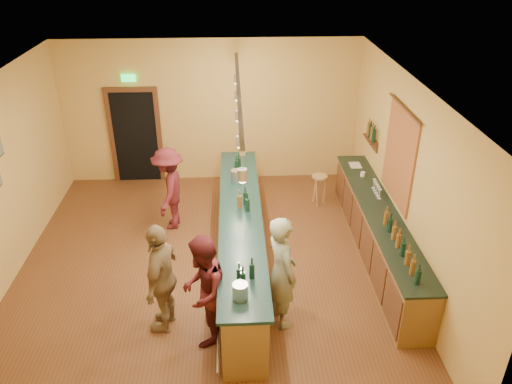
{
  "coord_description": "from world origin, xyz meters",
  "views": [
    {
      "loc": [
        0.47,
        -7.06,
        5.23
      ],
      "look_at": [
        0.83,
        0.2,
        1.34
      ],
      "focal_mm": 35.0,
      "sensor_mm": 36.0,
      "label": 1
    }
  ],
  "objects_px": {
    "tasting_bar": "(241,237)",
    "customer_b": "(162,278)",
    "bartender": "(281,272)",
    "customer_c": "(169,189)",
    "customer_a": "(203,291)",
    "back_counter": "(378,233)",
    "bar_stool": "(319,182)"
  },
  "relations": [
    {
      "from": "tasting_bar",
      "to": "customer_b",
      "type": "bearing_deg",
      "value": -129.47
    },
    {
      "from": "bartender",
      "to": "customer_b",
      "type": "relative_size",
      "value": 1.03
    },
    {
      "from": "customer_b",
      "to": "customer_c",
      "type": "bearing_deg",
      "value": -163.81
    },
    {
      "from": "bartender",
      "to": "customer_a",
      "type": "distance_m",
      "value": 1.14
    },
    {
      "from": "back_counter",
      "to": "bar_stool",
      "type": "height_order",
      "value": "back_counter"
    },
    {
      "from": "tasting_bar",
      "to": "bar_stool",
      "type": "height_order",
      "value": "tasting_bar"
    },
    {
      "from": "tasting_bar",
      "to": "customer_c",
      "type": "relative_size",
      "value": 3.11
    },
    {
      "from": "customer_a",
      "to": "bar_stool",
      "type": "relative_size",
      "value": 2.52
    },
    {
      "from": "bar_stool",
      "to": "customer_b",
      "type": "bearing_deg",
      "value": -128.86
    },
    {
      "from": "tasting_bar",
      "to": "bartender",
      "type": "xyz_separation_m",
      "value": [
        0.55,
        -1.37,
        0.28
      ]
    },
    {
      "from": "tasting_bar",
      "to": "customer_c",
      "type": "xyz_separation_m",
      "value": [
        -1.33,
        1.39,
        0.21
      ]
    },
    {
      "from": "back_counter",
      "to": "customer_a",
      "type": "distance_m",
      "value": 3.5
    },
    {
      "from": "tasting_bar",
      "to": "customer_b",
      "type": "distance_m",
      "value": 1.81
    },
    {
      "from": "back_counter",
      "to": "bartender",
      "type": "relative_size",
      "value": 2.56
    },
    {
      "from": "customer_b",
      "to": "bartender",
      "type": "bearing_deg",
      "value": 103.11
    },
    {
      "from": "customer_a",
      "to": "bar_stool",
      "type": "bearing_deg",
      "value": 159.09
    },
    {
      "from": "tasting_bar",
      "to": "bar_stool",
      "type": "xyz_separation_m",
      "value": [
        1.68,
        2.12,
        -0.09
      ]
    },
    {
      "from": "customer_a",
      "to": "customer_c",
      "type": "distance_m",
      "value": 3.17
    },
    {
      "from": "bartender",
      "to": "bar_stool",
      "type": "bearing_deg",
      "value": -38.58
    },
    {
      "from": "back_counter",
      "to": "bartender",
      "type": "xyz_separation_m",
      "value": [
        -1.85,
        -1.55,
        0.4
      ]
    },
    {
      "from": "tasting_bar",
      "to": "customer_c",
      "type": "bearing_deg",
      "value": 133.57
    },
    {
      "from": "bartender",
      "to": "customer_b",
      "type": "distance_m",
      "value": 1.69
    },
    {
      "from": "customer_c",
      "to": "back_counter",
      "type": "bearing_deg",
      "value": 78.06
    },
    {
      "from": "customer_b",
      "to": "bar_stool",
      "type": "relative_size",
      "value": 2.6
    },
    {
      "from": "customer_a",
      "to": "customer_b",
      "type": "distance_m",
      "value": 0.66
    },
    {
      "from": "tasting_bar",
      "to": "customer_a",
      "type": "bearing_deg",
      "value": -108.12
    },
    {
      "from": "customer_a",
      "to": "customer_c",
      "type": "xyz_separation_m",
      "value": [
        -0.78,
        3.07,
        -0.02
      ]
    },
    {
      "from": "tasting_bar",
      "to": "bar_stool",
      "type": "bearing_deg",
      "value": 51.55
    },
    {
      "from": "tasting_bar",
      "to": "customer_a",
      "type": "relative_size",
      "value": 3.05
    },
    {
      "from": "bar_stool",
      "to": "back_counter",
      "type": "bearing_deg",
      "value": -69.68
    },
    {
      "from": "back_counter",
      "to": "customer_a",
      "type": "relative_size",
      "value": 2.72
    },
    {
      "from": "customer_c",
      "to": "customer_a",
      "type": "bearing_deg",
      "value": 20.3
    }
  ]
}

